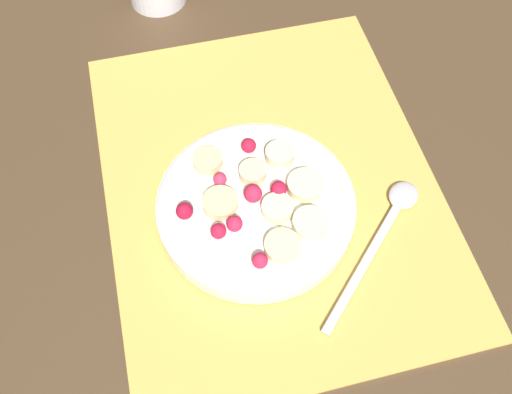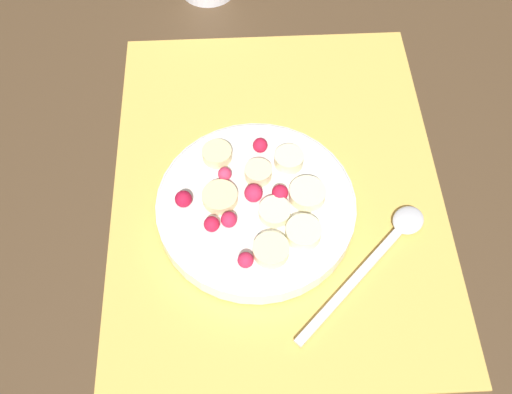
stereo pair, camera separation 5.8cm
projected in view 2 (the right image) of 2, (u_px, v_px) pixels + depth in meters
The scene contains 4 objects.
ground_plane at pixel (277, 185), 0.64m from camera, with size 3.00×3.00×0.00m, color #4C3823.
placemat at pixel (277, 184), 0.63m from camera, with size 0.46×0.36×0.01m.
fruit_bowl at pixel (257, 205), 0.60m from camera, with size 0.21×0.21×0.04m.
spoon at pixel (386, 245), 0.59m from camera, with size 0.15×0.16×0.01m.
Camera 2 is at (-0.34, 0.04, 0.54)m, focal length 40.00 mm.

